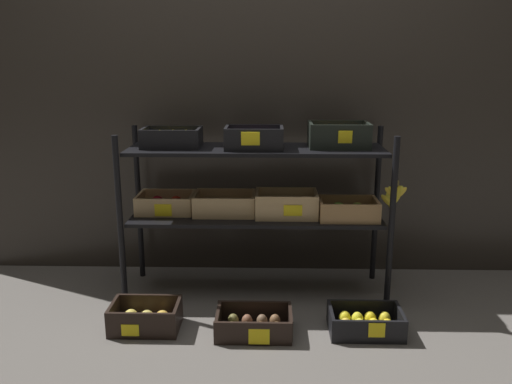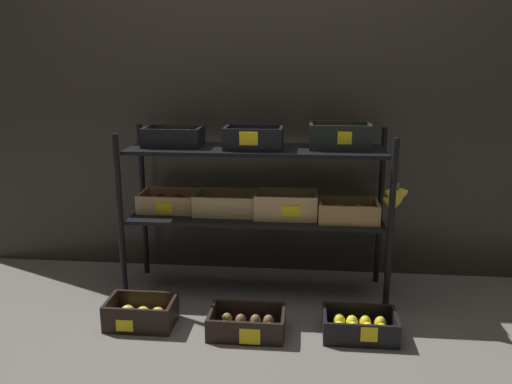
{
  "view_description": "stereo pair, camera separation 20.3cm",
  "coord_description": "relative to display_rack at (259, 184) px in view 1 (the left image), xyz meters",
  "views": [
    {
      "loc": [
        0.07,
        -2.82,
        1.31
      ],
      "look_at": [
        0.0,
        0.0,
        0.59
      ],
      "focal_mm": 37.02,
      "sensor_mm": 36.0,
      "label": 1
    },
    {
      "loc": [
        0.27,
        -2.81,
        1.31
      ],
      "look_at": [
        0.0,
        0.0,
        0.59
      ],
      "focal_mm": 37.02,
      "sensor_mm": 36.0,
      "label": 2
    }
  ],
  "objects": [
    {
      "name": "storefront_wall",
      "position": [
        -0.02,
        0.4,
        0.32
      ],
      "size": [
        3.81,
        0.12,
        1.92
      ],
      "primitive_type": "cube",
      "color": "#2D2823",
      "rests_on": "ground_plane"
    },
    {
      "name": "crate_ground_apple_gold",
      "position": [
        -0.56,
        -0.45,
        -0.59
      ],
      "size": [
        0.34,
        0.22,
        0.14
      ],
      "color": "black",
      "rests_on": "ground_plane"
    },
    {
      "name": "display_rack",
      "position": [
        0.0,
        0.0,
        0.0
      ],
      "size": [
        1.54,
        0.44,
        0.97
      ],
      "color": "black",
      "rests_on": "ground_plane"
    },
    {
      "name": "crate_ground_kiwi",
      "position": [
        -0.02,
        -0.49,
        -0.59
      ],
      "size": [
        0.37,
        0.24,
        0.12
      ],
      "color": "black",
      "rests_on": "ground_plane"
    },
    {
      "name": "crate_ground_lemon",
      "position": [
        0.53,
        -0.46,
        -0.59
      ],
      "size": [
        0.36,
        0.24,
        0.12
      ],
      "color": "black",
      "rests_on": "ground_plane"
    },
    {
      "name": "ground_plane",
      "position": [
        -0.02,
        -0.0,
        -0.64
      ],
      "size": [
        10.0,
        10.0,
        0.0
      ],
      "primitive_type": "plane",
      "color": "#605B56"
    }
  ]
}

